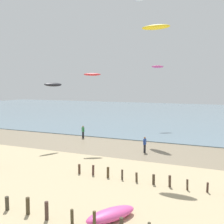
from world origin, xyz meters
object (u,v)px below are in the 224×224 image
Objects in this scene: person_mid_beach at (145,144)px; kite_aloft_3 at (158,67)px; kite_aloft_11 at (92,74)px; person_left_flank at (83,131)px; kite_aloft_7 at (156,27)px; grounded_kite at (111,215)px; kite_aloft_8 at (53,85)px.

person_mid_beach is 19.39m from kite_aloft_3.
kite_aloft_3 is (-2.85, 16.82, 9.21)m from person_mid_beach.
kite_aloft_11 is (-6.20, 0.03, 7.41)m from person_mid_beach.
kite_aloft_3 is 1.07× the size of kite_aloft_11.
kite_aloft_7 is (11.80, -8.14, 11.13)m from person_left_flank.
kite_aloft_7 is at bearing -63.32° from person_mid_beach.
person_mid_beach is 0.58× the size of grounded_kite.
person_left_flank is 9.25m from kite_aloft_11.
kite_aloft_3 reaches higher than person_left_flank.
kite_aloft_11 is at bearing -134.82° from kite_aloft_3.
kite_aloft_7 is 1.10× the size of kite_aloft_8.
person_left_flank is 22.21m from grounded_kite.
person_mid_beach is 14.56m from grounded_kite.
kite_aloft_11 is (4.54, 1.08, 1.13)m from kite_aloft_8.
kite_aloft_8 is at bearing 168.69° from kite_aloft_7.
kite_aloft_7 is at bearing -145.18° from grounded_kite.
kite_aloft_8 reaches higher than person_left_flank.
kite_aloft_11 reaches higher than person_mid_beach.
person_left_flank is at bearing 15.82° from kite_aloft_8.
kite_aloft_7 reaches higher than person_left_flank.
grounded_kite is at bearing -109.81° from kite_aloft_8.
kite_aloft_8 is (-10.74, -1.05, 6.28)m from person_mid_beach.
person_mid_beach is at bearing -23.19° from person_left_flank.
kite_aloft_11 is (-3.34, -16.79, -1.80)m from kite_aloft_3.
kite_aloft_8 is at bearing -174.42° from person_mid_beach.
kite_aloft_8 is (-13.09, 13.30, 6.90)m from grounded_kite.
kite_aloft_7 is (-0.37, 10.43, 11.75)m from grounded_kite.
kite_aloft_11 reaches higher than person_left_flank.
kite_aloft_7 reaches higher than kite_aloft_8.
kite_aloft_7 is (1.97, -3.93, 11.13)m from person_mid_beach.
kite_aloft_3 is at bearing 61.04° from person_left_flank.
kite_aloft_8 reaches higher than grounded_kite.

